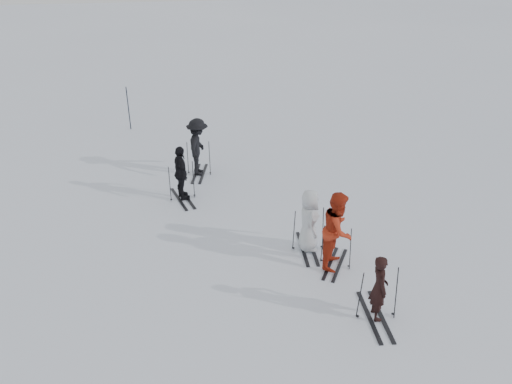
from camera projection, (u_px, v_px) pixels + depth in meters
ground at (263, 242)px, 13.43m from camera, size 120.00×120.00×0.00m
skier_near_dark at (379, 289)px, 10.41m from camera, size 0.41×0.58×1.52m
skier_red at (338, 231)px, 12.03m from camera, size 1.14×1.21×1.98m
skier_grey at (309, 221)px, 12.74m from camera, size 0.61×0.87×1.68m
skier_uphill_left at (181, 174)px, 15.27m from camera, size 0.65×1.08×1.72m
skier_uphill_far at (198, 148)px, 16.88m from camera, size 1.00×1.40×1.96m
skis_near_dark at (378, 293)px, 10.46m from camera, size 1.82×1.08×1.27m
skis_red at (336, 246)px, 12.22m from camera, size 1.75×1.51×1.13m
skis_grey at (309, 229)px, 12.84m from camera, size 1.76×1.05×1.23m
skis_uphill_left at (182, 181)px, 15.38m from camera, size 1.86×1.28×1.23m
skis_uphill_far at (199, 158)px, 17.04m from camera, size 1.85×1.26×1.23m
piste_marker at (128, 108)px, 21.04m from camera, size 0.05×0.05×1.83m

